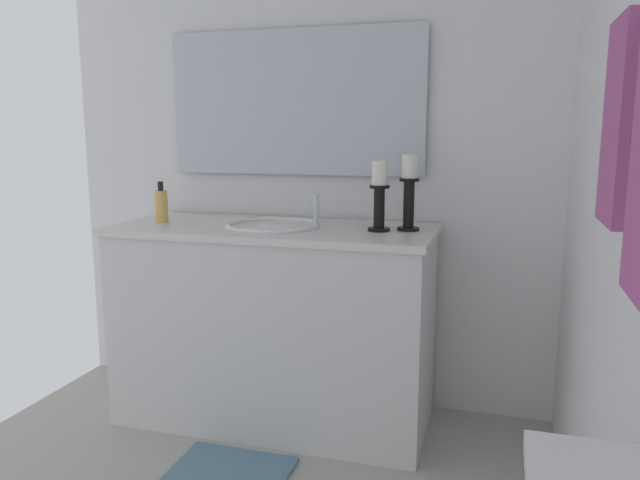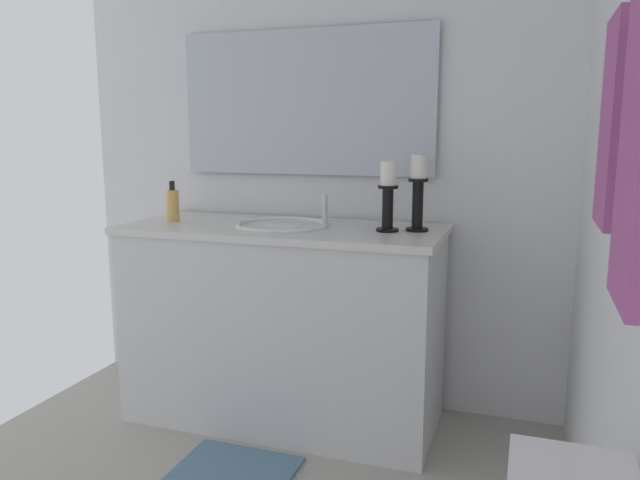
# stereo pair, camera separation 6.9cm
# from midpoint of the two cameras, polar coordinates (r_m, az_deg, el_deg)

# --- Properties ---
(wall_left) EXTENTS (0.04, 2.34, 2.45)m
(wall_left) POSITION_cam_midpoint_polar(r_m,az_deg,el_deg) (2.87, 0.22, 9.37)
(wall_left) COLOR white
(wall_left) RESTS_ON ground
(vanity_cabinet) EXTENTS (0.58, 1.37, 0.86)m
(vanity_cabinet) POSITION_cam_midpoint_polar(r_m,az_deg,el_deg) (2.70, -2.68, -7.75)
(vanity_cabinet) COLOR silver
(vanity_cabinet) RESTS_ON ground
(sink_basin) EXTENTS (0.40, 0.40, 0.24)m
(sink_basin) POSITION_cam_midpoint_polar(r_m,az_deg,el_deg) (2.61, -2.73, 0.49)
(sink_basin) COLOR white
(sink_basin) RESTS_ON vanity_cabinet
(mirror) EXTENTS (0.02, 1.19, 0.65)m
(mirror) POSITION_cam_midpoint_polar(r_m,az_deg,el_deg) (2.84, -0.71, 12.63)
(mirror) COLOR silver
(candle_holder_tall) EXTENTS (0.09, 0.09, 0.30)m
(candle_holder_tall) POSITION_cam_midpoint_polar(r_m,az_deg,el_deg) (2.48, 9.88, 4.55)
(candle_holder_tall) COLOR black
(candle_holder_tall) RESTS_ON vanity_cabinet
(candle_holder_short) EXTENTS (0.09, 0.09, 0.28)m
(candle_holder_short) POSITION_cam_midpoint_polar(r_m,az_deg,el_deg) (2.46, 7.13, 4.23)
(candle_holder_short) COLOR black
(candle_holder_short) RESTS_ON vanity_cabinet
(soap_bottle) EXTENTS (0.06, 0.06, 0.18)m
(soap_bottle) POSITION_cam_midpoint_polar(r_m,az_deg,el_deg) (2.79, -12.83, 3.21)
(soap_bottle) COLOR #E5B259
(soap_bottle) RESTS_ON vanity_cabinet
(towel_near_vanity) EXTENTS (0.20, 0.03, 0.38)m
(towel_near_vanity) POSITION_cam_midpoint_polar(r_m,az_deg,el_deg) (1.28, 27.05, 9.69)
(towel_near_vanity) COLOR #A54C8C
(towel_near_vanity) RESTS_ON towel_bar
(towel_center) EXTENTS (0.20, 0.03, 0.45)m
(towel_center) POSITION_cam_midpoint_polar(r_m,az_deg,el_deg) (0.97, 29.45, 7.70)
(towel_center) COLOR #A54C8C
(towel_center) RESTS_ON towel_bar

